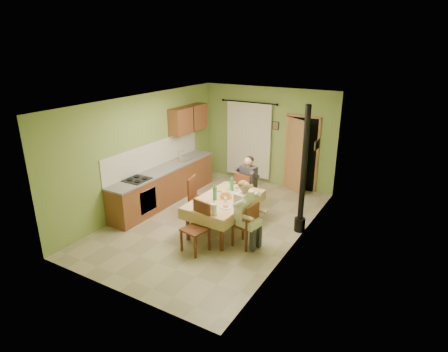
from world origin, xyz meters
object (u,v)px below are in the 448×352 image
Objects in this scene: chair_left at (200,207)px; dining_table at (225,214)px; chair_right at (245,233)px; chair_far at (247,201)px; stove_flue at (302,188)px; man_far at (248,178)px; chair_near at (196,237)px; man_right at (245,207)px.

dining_table is at bearing 64.88° from chair_left.
chair_left reaches higher than chair_right.
dining_table is 0.80m from chair_left.
chair_far is 1.00× the size of chair_left.
stove_flue is at bearing 30.21° from dining_table.
man_far reaches higher than chair_right.
chair_near is at bearing -129.36° from stove_flue.
chair_right is 0.94× the size of chair_left.
man_right is at bearing -27.48° from dining_table.
chair_near is at bearing 141.34° from man_right.
stove_flue reaches higher than chair_far.
chair_right is 1.60m from chair_left.
man_right is 0.50× the size of stove_flue.
man_far is (0.06, 2.14, 0.59)m from chair_near.
chair_far is at bearing 127.52° from chair_left.
dining_table is 1.08m from chair_far.
man_far is 1.49m from stove_flue.
stove_flue is at bearing -22.31° from man_right.
chair_right is 0.69× the size of man_right.
chair_near is 1.16m from man_right.
chair_right is at bearing -128.77° from chair_near.
man_far reaches higher than chair_left.
man_far is (0.00, 0.02, 0.59)m from chair_far.
chair_far reaches higher than chair_right.
dining_table is 0.67× the size of stove_flue.
man_far is at bearing 91.31° from dining_table.
man_right is (0.70, -1.46, 0.59)m from chair_far.
chair_far is 1.63m from chair_right.
chair_near is at bearing -80.75° from man_far.
chair_left reaches higher than chair_far.
man_right is 1.42m from stove_flue.
dining_table is 1.36× the size of man_right.
man_far is at bearing 168.74° from stove_flue.
man_right is (-0.01, 0.00, 0.59)m from chair_right.
man_right is (0.70, -0.39, 0.50)m from dining_table.
chair_left is at bearing 78.94° from chair_right.
chair_near is 0.99× the size of chair_left.
chair_left is 0.74× the size of man_right.
chair_near is at bearing 18.89° from chair_left.
man_far is 0.50× the size of stove_flue.
stove_flue reaches higher than chair_left.
chair_near is 1.01m from chair_right.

